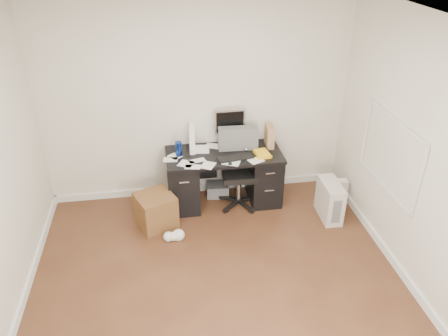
# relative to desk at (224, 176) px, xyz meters

# --- Properties ---
(ground) EXTENTS (4.00, 4.00, 0.00)m
(ground) POSITION_rel_desk_xyz_m (-0.30, -1.65, -0.40)
(ground) COLOR #432315
(ground) RESTS_ON ground
(room_shell) EXTENTS (4.02, 4.02, 2.71)m
(room_shell) POSITION_rel_desk_xyz_m (-0.27, -1.62, 1.26)
(room_shell) COLOR beige
(room_shell) RESTS_ON ground
(desk) EXTENTS (1.50, 0.70, 0.75)m
(desk) POSITION_rel_desk_xyz_m (0.00, 0.00, 0.00)
(desk) COLOR black
(desk) RESTS_ON ground
(loose_papers) EXTENTS (1.10, 0.60, 0.00)m
(loose_papers) POSITION_rel_desk_xyz_m (-0.20, -0.05, 0.35)
(loose_papers) COLOR silver
(loose_papers) RESTS_ON desk
(lcd_monitor) EXTENTS (0.41, 0.24, 0.52)m
(lcd_monitor) POSITION_rel_desk_xyz_m (0.11, 0.23, 0.61)
(lcd_monitor) COLOR silver
(lcd_monitor) RESTS_ON desk
(keyboard) EXTENTS (0.47, 0.23, 0.03)m
(keyboard) POSITION_rel_desk_xyz_m (0.12, -0.16, 0.36)
(keyboard) COLOR black
(keyboard) RESTS_ON desk
(computer_mouse) EXTENTS (0.07, 0.07, 0.05)m
(computer_mouse) POSITION_rel_desk_xyz_m (0.30, 0.01, 0.38)
(computer_mouse) COLOR silver
(computer_mouse) RESTS_ON desk
(travel_mug) EXTENTS (0.10, 0.10, 0.19)m
(travel_mug) POSITION_rel_desk_xyz_m (-0.58, 0.03, 0.45)
(travel_mug) COLOR navy
(travel_mug) RESTS_ON desk
(white_binder) EXTENTS (0.16, 0.30, 0.34)m
(white_binder) POSITION_rel_desk_xyz_m (-0.39, 0.16, 0.52)
(white_binder) COLOR white
(white_binder) RESTS_ON desk
(magazine_file) EXTENTS (0.14, 0.25, 0.29)m
(magazine_file) POSITION_rel_desk_xyz_m (0.63, 0.12, 0.49)
(magazine_file) COLOR #9E714C
(magazine_file) RESTS_ON desk
(pen_cup) EXTENTS (0.13, 0.13, 0.26)m
(pen_cup) POSITION_rel_desk_xyz_m (0.39, 0.18, 0.48)
(pen_cup) COLOR #5B321A
(pen_cup) RESTS_ON desk
(yellow_book) EXTENTS (0.21, 0.26, 0.04)m
(yellow_book) POSITION_rel_desk_xyz_m (0.49, -0.12, 0.37)
(yellow_book) COLOR yellow
(yellow_book) RESTS_ON desk
(paper_remote) EXTENTS (0.27, 0.25, 0.02)m
(paper_remote) POSITION_rel_desk_xyz_m (0.05, -0.26, 0.36)
(paper_remote) COLOR silver
(paper_remote) RESTS_ON desk
(office_chair) EXTENTS (0.63, 0.63, 1.05)m
(office_chair) POSITION_rel_desk_xyz_m (0.19, -0.07, 0.13)
(office_chair) COLOR #505250
(office_chair) RESTS_ON ground
(pc_tower) EXTENTS (0.23, 0.50, 0.50)m
(pc_tower) POSITION_rel_desk_xyz_m (1.29, -0.55, -0.15)
(pc_tower) COLOR beige
(pc_tower) RESTS_ON ground
(shopping_bag) EXTENTS (0.26, 0.20, 0.34)m
(shopping_bag) POSITION_rel_desk_xyz_m (1.53, -0.24, -0.23)
(shopping_bag) COLOR silver
(shopping_bag) RESTS_ON ground
(wicker_basket) EXTENTS (0.57, 0.57, 0.44)m
(wicker_basket) POSITION_rel_desk_xyz_m (-0.92, -0.38, -0.18)
(wicker_basket) COLOR #512F18
(wicker_basket) RESTS_ON ground
(desk_printer) EXTENTS (0.32, 0.27, 0.18)m
(desk_printer) POSITION_rel_desk_xyz_m (-0.06, 0.17, -0.31)
(desk_printer) COLOR #5E5D62
(desk_printer) RESTS_ON ground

